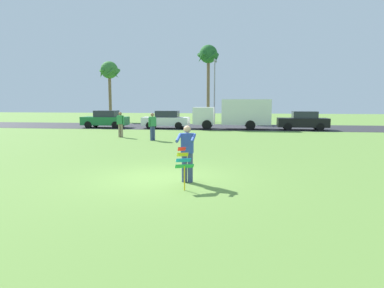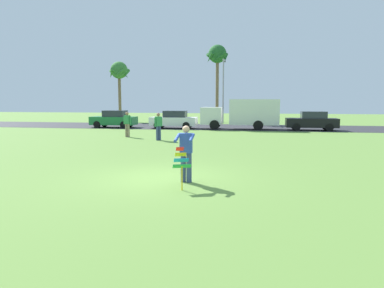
{
  "view_description": "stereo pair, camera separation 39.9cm",
  "coord_description": "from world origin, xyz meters",
  "px_view_note": "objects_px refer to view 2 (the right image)",
  "views": [
    {
      "loc": [
        2.52,
        -10.62,
        2.46
      ],
      "look_at": [
        0.89,
        0.59,
        1.05
      ],
      "focal_mm": 32.36,
      "sensor_mm": 36.0,
      "label": 1
    },
    {
      "loc": [
        2.91,
        -10.56,
        2.46
      ],
      "look_at": [
        0.89,
        0.59,
        1.05
      ],
      "focal_mm": 32.36,
      "sensor_mm": 36.0,
      "label": 2
    }
  ],
  "objects_px": {
    "parked_car_green": "(114,119)",
    "parked_car_white": "(174,120)",
    "kite_held": "(181,162)",
    "palm_tree_right_near": "(217,57)",
    "person_kite_flyer": "(186,151)",
    "palm_tree_left_near": "(119,72)",
    "person_walker_near": "(127,123)",
    "parked_car_black": "(312,121)",
    "streetlight_pole": "(223,87)",
    "parked_truck_white_box": "(244,113)",
    "person_walker_far": "(158,126)"
  },
  "relations": [
    {
      "from": "parked_car_black",
      "to": "palm_tree_left_near",
      "type": "bearing_deg",
      "value": 153.7
    },
    {
      "from": "person_walker_far",
      "to": "parked_car_black",
      "type": "bearing_deg",
      "value": 41.89
    },
    {
      "from": "parked_truck_white_box",
      "to": "person_walker_near",
      "type": "distance_m",
      "value": 11.15
    },
    {
      "from": "parked_car_green",
      "to": "streetlight_pole",
      "type": "distance_m",
      "value": 12.59
    },
    {
      "from": "parked_car_black",
      "to": "person_walker_far",
      "type": "xyz_separation_m",
      "value": [
        -10.72,
        -9.62,
        0.16
      ]
    },
    {
      "from": "parked_car_green",
      "to": "parked_car_black",
      "type": "distance_m",
      "value": 17.76
    },
    {
      "from": "parked_car_green",
      "to": "parked_truck_white_box",
      "type": "relative_size",
      "value": 0.62
    },
    {
      "from": "parked_car_black",
      "to": "person_walker_near",
      "type": "xyz_separation_m",
      "value": [
        -13.39,
        -8.04,
        0.16
      ]
    },
    {
      "from": "parked_truck_white_box",
      "to": "palm_tree_right_near",
      "type": "xyz_separation_m",
      "value": [
        -3.5,
        10.22,
        6.08
      ]
    },
    {
      "from": "person_kite_flyer",
      "to": "parked_car_black",
      "type": "relative_size",
      "value": 0.41
    },
    {
      "from": "parked_car_white",
      "to": "streetlight_pole",
      "type": "bearing_deg",
      "value": 63.44
    },
    {
      "from": "person_kite_flyer",
      "to": "parked_car_white",
      "type": "bearing_deg",
      "value": 104.26
    },
    {
      "from": "person_kite_flyer",
      "to": "person_walker_far",
      "type": "distance_m",
      "value": 11.55
    },
    {
      "from": "palm_tree_right_near",
      "to": "person_walker_near",
      "type": "bearing_deg",
      "value": -102.99
    },
    {
      "from": "person_kite_flyer",
      "to": "parked_car_green",
      "type": "xyz_separation_m",
      "value": [
        -10.98,
        20.48,
        -0.18
      ]
    },
    {
      "from": "person_kite_flyer",
      "to": "parked_truck_white_box",
      "type": "relative_size",
      "value": 0.26
    },
    {
      "from": "person_walker_near",
      "to": "person_walker_far",
      "type": "xyz_separation_m",
      "value": [
        2.67,
        -1.58,
        0.0
      ]
    },
    {
      "from": "person_walker_near",
      "to": "parked_car_black",
      "type": "bearing_deg",
      "value": 30.97
    },
    {
      "from": "palm_tree_left_near",
      "to": "person_walker_near",
      "type": "bearing_deg",
      "value": -66.69
    },
    {
      "from": "parked_car_black",
      "to": "palm_tree_right_near",
      "type": "relative_size",
      "value": 0.47
    },
    {
      "from": "parked_truck_white_box",
      "to": "streetlight_pole",
      "type": "distance_m",
      "value": 8.38
    },
    {
      "from": "person_walker_near",
      "to": "parked_truck_white_box",
      "type": "bearing_deg",
      "value": 46.18
    },
    {
      "from": "parked_car_green",
      "to": "palm_tree_left_near",
      "type": "xyz_separation_m",
      "value": [
        -3.65,
        10.58,
        5.22
      ]
    },
    {
      "from": "person_kite_flyer",
      "to": "person_walker_near",
      "type": "bearing_deg",
      "value": 117.95
    },
    {
      "from": "streetlight_pole",
      "to": "person_walker_far",
      "type": "relative_size",
      "value": 4.05
    },
    {
      "from": "parked_car_green",
      "to": "palm_tree_right_near",
      "type": "distance_m",
      "value": 14.94
    },
    {
      "from": "parked_car_black",
      "to": "streetlight_pole",
      "type": "distance_m",
      "value": 11.62
    },
    {
      "from": "person_kite_flyer",
      "to": "person_walker_far",
      "type": "bearing_deg",
      "value": 109.93
    },
    {
      "from": "palm_tree_left_near",
      "to": "streetlight_pole",
      "type": "xyz_separation_m",
      "value": [
        13.2,
        -3.03,
        -1.99
      ]
    },
    {
      "from": "parked_car_green",
      "to": "parked_car_white",
      "type": "distance_m",
      "value": 5.77
    },
    {
      "from": "kite_held",
      "to": "parked_truck_white_box",
      "type": "bearing_deg",
      "value": 87.09
    },
    {
      "from": "parked_truck_white_box",
      "to": "streetlight_pole",
      "type": "relative_size",
      "value": 0.96
    },
    {
      "from": "palm_tree_left_near",
      "to": "kite_held",
      "type": "bearing_deg",
      "value": -65.31
    },
    {
      "from": "palm_tree_left_near",
      "to": "person_walker_far",
      "type": "distance_m",
      "value": 23.41
    },
    {
      "from": "person_kite_flyer",
      "to": "streetlight_pole",
      "type": "height_order",
      "value": "streetlight_pole"
    },
    {
      "from": "palm_tree_right_near",
      "to": "streetlight_pole",
      "type": "height_order",
      "value": "palm_tree_right_near"
    },
    {
      "from": "palm_tree_left_near",
      "to": "parked_car_green",
      "type": "bearing_deg",
      "value": -70.98
    },
    {
      "from": "palm_tree_left_near",
      "to": "streetlight_pole",
      "type": "distance_m",
      "value": 13.68
    },
    {
      "from": "person_walker_far",
      "to": "person_kite_flyer",
      "type": "bearing_deg",
      "value": -70.07
    },
    {
      "from": "person_kite_flyer",
      "to": "parked_car_white",
      "type": "xyz_separation_m",
      "value": [
        -5.2,
        20.48,
        -0.18
      ]
    },
    {
      "from": "person_kite_flyer",
      "to": "person_walker_near",
      "type": "distance_m",
      "value": 14.09
    },
    {
      "from": "kite_held",
      "to": "person_walker_far",
      "type": "bearing_deg",
      "value": 108.75
    },
    {
      "from": "person_walker_near",
      "to": "parked_car_white",
      "type": "bearing_deg",
      "value": 80.13
    },
    {
      "from": "palm_tree_left_near",
      "to": "person_walker_near",
      "type": "relative_size",
      "value": 4.23
    },
    {
      "from": "parked_car_green",
      "to": "parked_truck_white_box",
      "type": "height_order",
      "value": "parked_truck_white_box"
    },
    {
      "from": "person_kite_flyer",
      "to": "palm_tree_left_near",
      "type": "height_order",
      "value": "palm_tree_left_near"
    },
    {
      "from": "parked_car_green",
      "to": "parked_truck_white_box",
      "type": "xyz_separation_m",
      "value": [
        12.09,
        -0.0,
        0.64
      ]
    },
    {
      "from": "person_walker_near",
      "to": "palm_tree_right_near",
      "type": "bearing_deg",
      "value": 77.01
    },
    {
      "from": "palm_tree_right_near",
      "to": "person_walker_near",
      "type": "distance_m",
      "value": 19.85
    },
    {
      "from": "kite_held",
      "to": "palm_tree_right_near",
      "type": "height_order",
      "value": "palm_tree_right_near"
    }
  ]
}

